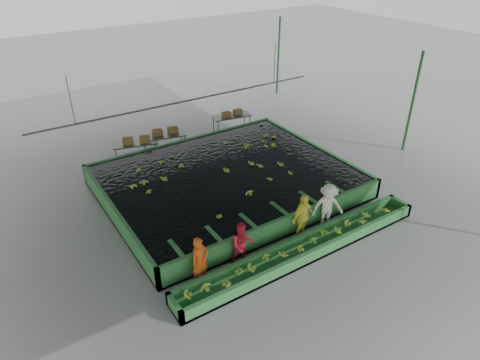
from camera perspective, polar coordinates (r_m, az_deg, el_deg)
ground at (r=17.53m, az=0.89°, el=-3.52°), size 80.00×80.00×0.00m
shed_roof at (r=15.31m, az=1.04°, el=12.22°), size 20.00×22.00×0.04m
shed_posts at (r=16.27m, az=0.96°, el=3.82°), size 20.00×22.00×5.00m
flotation_tank at (r=18.36m, az=-1.70°, el=-0.16°), size 10.00×8.00×0.90m
tank_water at (r=18.16m, az=-1.72°, el=0.93°), size 9.70×7.70×0.00m
sorting_trough at (r=15.12m, az=8.61°, el=-9.07°), size 10.00×1.00×0.50m
cableway_rail at (r=20.08m, az=-7.14°, el=10.42°), size 0.08×0.08×14.00m
rail_hanger_left at (r=18.27m, az=-21.66°, el=9.82°), size 0.04×0.04×2.00m
rail_hanger_right at (r=22.30m, az=4.63°, el=15.27°), size 0.04×0.04×2.00m
worker_a at (r=13.62m, az=-5.34°, el=-10.69°), size 0.69×0.52×1.70m
worker_b at (r=14.24m, az=0.31°, el=-8.57°), size 0.94×0.82×1.63m
worker_c at (r=15.47m, az=8.33°, el=-4.93°), size 1.14×0.66×1.83m
worker_d at (r=16.17m, az=11.60°, el=-3.50°), size 1.37×1.12×1.85m
packing_table_left at (r=21.39m, az=-13.68°, el=3.71°), size 2.26×1.36×0.96m
packing_table_mid at (r=21.88m, az=-10.07°, el=4.78°), size 2.29×1.31×0.98m
packing_table_right at (r=23.97m, az=-1.13°, el=7.55°), size 2.21×1.17×0.95m
box_stack_left at (r=21.15m, az=-13.59°, el=4.86°), size 1.34×0.78×0.28m
box_stack_mid at (r=21.79m, az=-9.91°, el=6.10°), size 1.32×0.56×0.28m
box_stack_right at (r=23.82m, az=-1.05°, el=8.64°), size 1.18×0.33×0.25m
floating_bananas at (r=18.76m, az=-3.00°, el=1.93°), size 8.88×6.06×0.12m
trough_bananas at (r=15.02m, az=8.66°, el=-8.63°), size 8.46×0.56×0.11m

